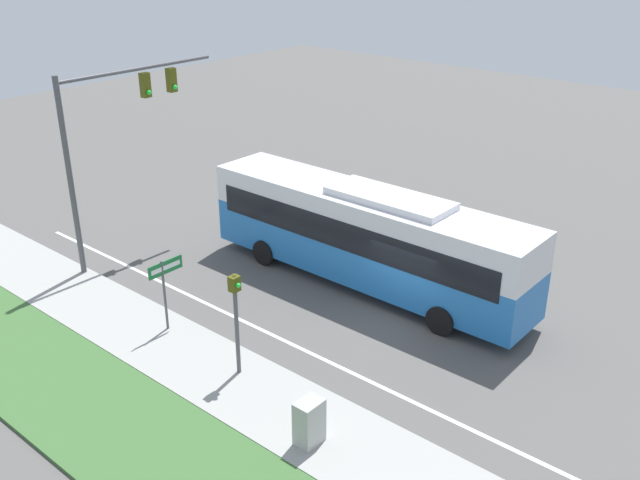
% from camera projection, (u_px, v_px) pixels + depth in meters
% --- Properties ---
extents(ground_plane, '(80.00, 80.00, 0.00)m').
position_uv_depth(ground_plane, '(403.00, 317.00, 23.40)').
color(ground_plane, '#565451').
extents(sidewalk, '(2.80, 80.00, 0.12)m').
position_uv_depth(sidewalk, '(272.00, 404.00, 19.07)').
color(sidewalk, '#9E9E99').
rests_on(sidewalk, ground_plane).
extents(grass_verge, '(3.60, 80.00, 0.10)m').
position_uv_depth(grass_verge, '(178.00, 468.00, 16.85)').
color(grass_verge, '#3D6633').
rests_on(grass_verge, ground_plane).
extents(lane_divider_near, '(0.14, 30.00, 0.01)m').
position_uv_depth(lane_divider_near, '(333.00, 364.00, 20.90)').
color(lane_divider_near, silver).
rests_on(lane_divider_near, ground_plane).
extents(bus, '(2.59, 12.45, 3.63)m').
position_uv_depth(bus, '(366.00, 233.00, 24.70)').
color(bus, '#236BB7').
rests_on(bus, ground_plane).
extents(signal_gantry, '(6.68, 0.41, 7.28)m').
position_uv_depth(signal_gantry, '(112.00, 127.00, 25.41)').
color(signal_gantry, '#4C4C51').
rests_on(signal_gantry, ground_plane).
extents(pedestrian_signal, '(0.28, 0.34, 3.18)m').
position_uv_depth(pedestrian_signal, '(236.00, 310.00, 19.51)').
color(pedestrian_signal, '#4C4C51').
rests_on(pedestrian_signal, ground_plane).
extents(street_sign, '(1.28, 0.08, 2.48)m').
position_uv_depth(street_sign, '(165.00, 282.00, 21.89)').
color(street_sign, '#4C4C51').
rests_on(street_sign, ground_plane).
extents(utility_cabinet, '(0.70, 0.51, 1.21)m').
position_uv_depth(utility_cabinet, '(309.00, 422.00, 17.35)').
color(utility_cabinet, '#A8A8A3').
rests_on(utility_cabinet, sidewalk).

